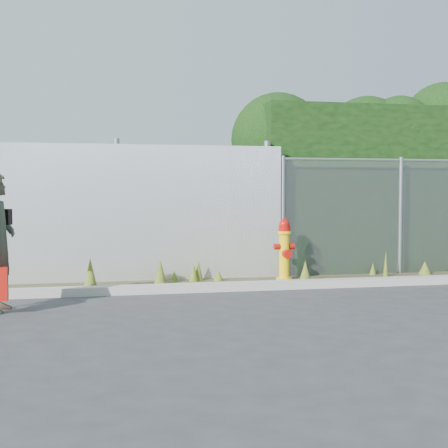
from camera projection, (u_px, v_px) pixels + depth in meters
ground at (273, 314)px, 7.39m from camera, size 80.00×80.00×0.00m
curb at (238, 286)px, 9.14m from camera, size 16.00×0.22×0.12m
weed_strip at (159, 279)px, 9.55m from camera, size 16.00×1.27×0.54m
corrugated_fence at (16, 214)px, 9.60m from camera, size 8.50×0.21×2.30m
hedge at (428, 164)px, 12.13m from camera, size 7.75×1.92×3.60m
fire_hydrant at (284, 250)px, 10.06m from camera, size 0.34×0.31×1.03m
black_shoulder_bag at (0, 217)px, 7.69m from camera, size 0.26×0.11×0.20m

